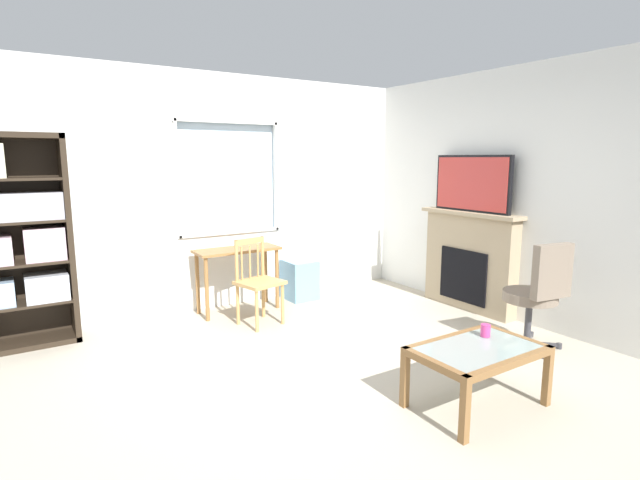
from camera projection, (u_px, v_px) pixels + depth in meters
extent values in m
cube|color=#B2A893|center=(315.00, 375.00, 3.95)|extent=(6.04, 5.45, 0.02)
cube|color=silver|center=(214.00, 270.00, 5.72)|extent=(5.04, 0.12, 0.85)
cube|color=silver|center=(207.00, 96.00, 5.39)|extent=(5.04, 0.12, 0.52)
cube|color=silver|center=(68.00, 182.00, 4.76)|extent=(2.12, 0.12, 1.29)
cube|color=silver|center=(331.00, 176.00, 6.43)|extent=(1.71, 0.12, 1.29)
cube|color=silver|center=(227.00, 178.00, 5.66)|extent=(1.20, 0.02, 1.29)
cube|color=white|center=(231.00, 232.00, 5.71)|extent=(1.26, 0.06, 0.03)
cube|color=white|center=(227.00, 122.00, 5.50)|extent=(1.26, 0.06, 0.03)
cube|color=white|center=(177.00, 179.00, 5.28)|extent=(0.03, 0.06, 1.29)
cube|color=white|center=(276.00, 177.00, 5.92)|extent=(0.03, 0.06, 1.29)
cube|color=silver|center=(522.00, 196.00, 5.11)|extent=(0.12, 4.65, 2.67)
cube|color=#2D2319|center=(69.00, 239.00, 4.61)|extent=(0.05, 0.38, 1.95)
cube|color=#2D2319|center=(5.00, 135.00, 4.23)|extent=(0.90, 0.38, 0.05)
cube|color=#2D2319|center=(27.00, 343.00, 4.54)|extent=(0.90, 0.38, 0.05)
cube|color=#2D2319|center=(16.00, 240.00, 4.53)|extent=(0.90, 0.02, 1.95)
cube|color=#2D2319|center=(23.00, 304.00, 4.48)|extent=(0.85, 0.36, 0.02)
cube|color=#2D2319|center=(18.00, 263.00, 4.41)|extent=(0.85, 0.36, 0.02)
cube|color=#2D2319|center=(14.00, 222.00, 4.35)|extent=(0.85, 0.36, 0.02)
cube|color=#2D2319|center=(9.00, 179.00, 4.29)|extent=(0.85, 0.36, 0.02)
cube|color=silver|center=(47.00, 287.00, 4.56)|extent=(0.35, 0.32, 0.24)
cube|color=beige|center=(45.00, 243.00, 4.50)|extent=(0.33, 0.28, 0.30)
cube|color=#B2B2BC|center=(14.00, 207.00, 4.33)|extent=(0.77, 0.30, 0.25)
cube|color=olive|center=(237.00, 250.00, 5.46)|extent=(0.94, 0.39, 0.03)
cylinder|color=olive|center=(207.00, 289.00, 5.18)|extent=(0.04, 0.04, 0.70)
cylinder|color=olive|center=(277.00, 279.00, 5.63)|extent=(0.04, 0.04, 0.70)
cylinder|color=olive|center=(198.00, 284.00, 5.42)|extent=(0.04, 0.04, 0.70)
cylinder|color=olive|center=(266.00, 274.00, 5.87)|extent=(0.04, 0.04, 0.70)
cube|color=tan|center=(260.00, 283.00, 5.06)|extent=(0.50, 0.48, 0.04)
cylinder|color=tan|center=(257.00, 311.00, 4.87)|extent=(0.04, 0.04, 0.43)
cylinder|color=tan|center=(283.00, 304.00, 5.10)|extent=(0.04, 0.04, 0.43)
cylinder|color=tan|center=(238.00, 304.00, 5.09)|extent=(0.04, 0.04, 0.43)
cylinder|color=tan|center=(263.00, 298.00, 5.33)|extent=(0.04, 0.04, 0.43)
cylinder|color=tan|center=(237.00, 262.00, 5.01)|extent=(0.04, 0.04, 0.45)
cylinder|color=tan|center=(263.00, 257.00, 5.25)|extent=(0.04, 0.04, 0.45)
cube|color=tan|center=(249.00, 241.00, 5.10)|extent=(0.36, 0.11, 0.06)
cylinder|color=tan|center=(242.00, 263.00, 5.06)|extent=(0.02, 0.02, 0.35)
cylinder|color=tan|center=(250.00, 262.00, 5.14)|extent=(0.02, 0.02, 0.35)
cylinder|color=tan|center=(258.00, 260.00, 5.21)|extent=(0.02, 0.02, 0.35)
cube|color=#72ADDB|center=(300.00, 279.00, 6.03)|extent=(0.35, 0.40, 0.48)
cube|color=tan|center=(469.00, 262.00, 5.59)|extent=(0.18, 1.18, 1.09)
cube|color=black|center=(463.00, 276.00, 5.56)|extent=(0.03, 0.65, 0.60)
cube|color=tan|center=(471.00, 213.00, 5.48)|extent=(0.26, 1.28, 0.04)
cube|color=black|center=(472.00, 183.00, 5.43)|extent=(0.05, 1.01, 0.63)
cube|color=#B2332D|center=(470.00, 184.00, 5.41)|extent=(0.01, 0.96, 0.58)
cylinder|color=#7A6B5B|center=(530.00, 296.00, 4.45)|extent=(0.48, 0.48, 0.09)
cube|color=#7A6B5B|center=(552.00, 271.00, 4.21)|extent=(0.41, 0.15, 0.48)
cylinder|color=#38383D|center=(528.00, 321.00, 4.49)|extent=(0.06, 0.06, 0.42)
cube|color=#38383D|center=(515.00, 345.00, 4.47)|extent=(0.28, 0.08, 0.03)
cylinder|color=#38383D|center=(503.00, 348.00, 4.42)|extent=(0.05, 0.05, 0.05)
cube|color=#38383D|center=(534.00, 349.00, 4.39)|extent=(0.16, 0.26, 0.03)
cylinder|color=#38383D|center=(543.00, 355.00, 4.25)|extent=(0.05, 0.05, 0.05)
cube|color=#38383D|center=(543.00, 344.00, 4.50)|extent=(0.22, 0.23, 0.03)
cylinder|color=#38383D|center=(559.00, 346.00, 4.47)|extent=(0.05, 0.05, 0.05)
cube|color=#38383D|center=(529.00, 338.00, 4.64)|extent=(0.27, 0.16, 0.03)
cylinder|color=#38383D|center=(531.00, 334.00, 4.76)|extent=(0.05, 0.05, 0.05)
cube|color=#38383D|center=(512.00, 339.00, 4.63)|extent=(0.08, 0.28, 0.03)
cylinder|color=#38383D|center=(499.00, 335.00, 4.73)|extent=(0.05, 0.05, 0.05)
cube|color=#8C9E99|center=(478.00, 348.00, 3.37)|extent=(0.80, 0.48, 0.02)
cube|color=brown|center=(511.00, 364.00, 3.15)|extent=(0.90, 0.05, 0.05)
cube|color=brown|center=(449.00, 339.00, 3.59)|extent=(0.90, 0.05, 0.05)
cube|color=brown|center=(434.00, 364.00, 3.14)|extent=(0.05, 0.58, 0.05)
cube|color=brown|center=(516.00, 338.00, 3.60)|extent=(0.05, 0.58, 0.05)
cube|color=brown|center=(465.00, 413.00, 2.96)|extent=(0.05, 0.05, 0.39)
cube|color=brown|center=(547.00, 379.00, 3.42)|extent=(0.05, 0.05, 0.39)
cube|color=brown|center=(405.00, 380.00, 3.40)|extent=(0.05, 0.05, 0.39)
cube|color=brown|center=(485.00, 354.00, 3.86)|extent=(0.05, 0.05, 0.39)
cylinder|color=#DB3D84|center=(486.00, 330.00, 3.56)|extent=(0.07, 0.07, 0.09)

